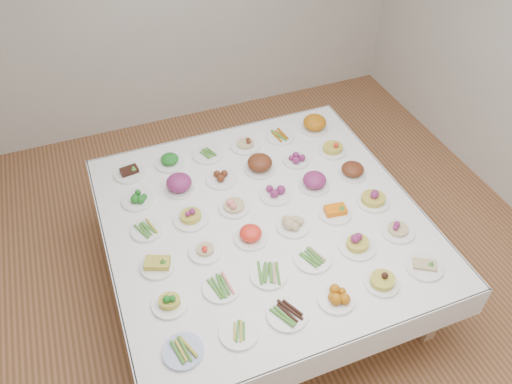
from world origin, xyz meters
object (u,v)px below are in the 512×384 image
object	(u,v)px
dish_0	(183,350)
dish_35	(315,123)
display_table	(263,223)
dish_18	(147,230)

from	to	relation	value
dish_0	dish_35	xyz separation A→B (m)	(1.70, 1.71, 0.05)
display_table	dish_35	xyz separation A→B (m)	(0.84, 0.85, 0.14)
dish_0	dish_35	world-z (taller)	dish_35
dish_18	dish_0	bearing A→B (deg)	-90.45
display_table	dish_35	world-z (taller)	dish_35
display_table	dish_0	bearing A→B (deg)	-135.07
display_table	dish_18	xyz separation A→B (m)	(-0.85, 0.17, 0.09)
dish_18	dish_35	xyz separation A→B (m)	(1.69, 0.68, 0.06)
display_table	dish_0	distance (m)	1.21
dish_18	dish_35	bearing A→B (deg)	21.89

